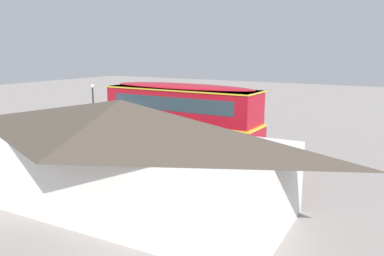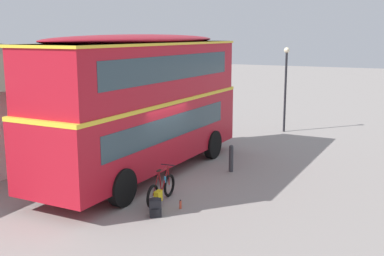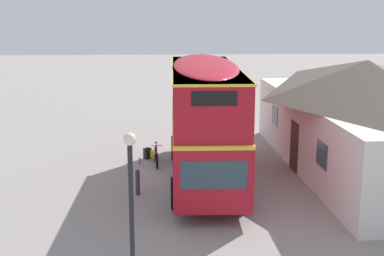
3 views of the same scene
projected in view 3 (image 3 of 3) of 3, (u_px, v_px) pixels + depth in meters
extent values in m
plane|color=gray|center=(190.00, 176.00, 21.72)|extent=(120.00, 120.00, 0.00)
cylinder|color=black|center=(244.00, 192.00, 18.21)|extent=(1.10, 0.30, 1.10)
cylinder|color=black|center=(175.00, 193.00, 18.13)|extent=(1.10, 0.30, 1.10)
cylinder|color=black|center=(227.00, 147.00, 24.08)|extent=(1.10, 0.30, 1.10)
cylinder|color=black|center=(174.00, 148.00, 24.00)|extent=(1.10, 0.30, 1.10)
cube|color=#B21423|center=(205.00, 143.00, 20.89)|extent=(9.75, 2.67, 2.10)
cube|color=yellow|center=(205.00, 117.00, 20.66)|extent=(9.77, 2.69, 0.12)
cube|color=#B21423|center=(205.00, 92.00, 20.44)|extent=(9.46, 2.61, 1.90)
ellipsoid|color=#B21423|center=(205.00, 65.00, 20.22)|extent=(9.27, 2.56, 0.36)
cube|color=#2D424C|center=(214.00, 175.00, 16.12)|extent=(0.09, 2.05, 0.90)
cube|color=black|center=(214.00, 99.00, 15.74)|extent=(0.08, 1.38, 0.44)
cube|color=#2D424C|center=(173.00, 135.00, 20.98)|extent=(7.58, 0.17, 0.76)
cube|color=#2D424C|center=(173.00, 88.00, 20.37)|extent=(7.96, 0.18, 0.80)
cube|color=#2D424C|center=(235.00, 135.00, 21.07)|extent=(7.58, 0.17, 0.76)
cube|color=#2D424C|center=(236.00, 88.00, 20.45)|extent=(7.96, 0.18, 0.80)
cube|color=yellow|center=(205.00, 68.00, 20.24)|extent=(9.56, 2.69, 0.08)
torus|color=black|center=(157.00, 161.00, 22.72)|extent=(0.68, 0.13, 0.68)
torus|color=black|center=(156.00, 154.00, 23.77)|extent=(0.68, 0.13, 0.68)
cylinder|color=#B2B2B7|center=(157.00, 161.00, 22.72)|extent=(0.06, 0.10, 0.05)
cylinder|color=#B2B2B7|center=(156.00, 154.00, 23.77)|extent=(0.06, 0.10, 0.05)
cylinder|color=maroon|center=(157.00, 153.00, 22.94)|extent=(0.49, 0.07, 0.68)
cylinder|color=maroon|center=(156.00, 145.00, 22.94)|extent=(0.60, 0.08, 0.05)
cylinder|color=maroon|center=(156.00, 151.00, 23.23)|extent=(0.18, 0.05, 0.68)
cylinder|color=maroon|center=(156.00, 156.00, 23.51)|extent=(0.57, 0.07, 0.09)
cylinder|color=maroon|center=(156.00, 149.00, 23.50)|extent=(0.44, 0.06, 0.63)
cylinder|color=maroon|center=(157.00, 154.00, 22.68)|extent=(0.09, 0.04, 0.60)
cylinder|color=black|center=(157.00, 146.00, 22.64)|extent=(0.06, 0.46, 0.03)
ellipsoid|color=black|center=(156.00, 142.00, 23.24)|extent=(0.27, 0.12, 0.06)
cube|color=yellow|center=(152.00, 154.00, 23.73)|extent=(0.29, 0.16, 0.32)
cylinder|color=#338CBF|center=(157.00, 153.00, 22.94)|extent=(0.07, 0.07, 0.18)
cube|color=black|center=(148.00, 153.00, 24.25)|extent=(0.39, 0.41, 0.47)
ellipsoid|color=black|center=(147.00, 149.00, 24.20)|extent=(0.37, 0.39, 0.10)
cube|color=black|center=(146.00, 154.00, 24.38)|extent=(0.16, 0.21, 0.17)
cylinder|color=black|center=(147.00, 154.00, 24.09)|extent=(0.05, 0.05, 0.38)
cylinder|color=black|center=(151.00, 154.00, 24.19)|extent=(0.05, 0.05, 0.38)
cylinder|color=#D84C33|center=(140.00, 161.00, 23.48)|extent=(0.07, 0.07, 0.23)
cylinder|color=black|center=(139.00, 158.00, 23.46)|extent=(0.04, 0.04, 0.02)
cube|color=silver|center=(363.00, 134.00, 22.42)|extent=(14.29, 6.33, 3.03)
pyramid|color=#4C4238|center=(367.00, 80.00, 21.91)|extent=(14.70, 6.74, 1.63)
cube|color=#3D2319|center=(294.00, 146.00, 22.28)|extent=(1.10, 0.07, 2.10)
cube|color=#2D424C|center=(275.00, 116.00, 25.58)|extent=(1.10, 0.07, 0.90)
cube|color=#2D424C|center=(322.00, 155.00, 18.72)|extent=(1.10, 0.07, 0.90)
cylinder|color=black|center=(132.00, 231.00, 11.56)|extent=(0.11, 0.11, 3.91)
sphere|color=#F2E5BF|center=(130.00, 139.00, 11.11)|extent=(0.28, 0.28, 0.28)
cylinder|color=#333338|center=(138.00, 184.00, 19.47)|extent=(0.16, 0.16, 0.85)
sphere|color=#333338|center=(137.00, 172.00, 19.37)|extent=(0.16, 0.16, 0.16)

